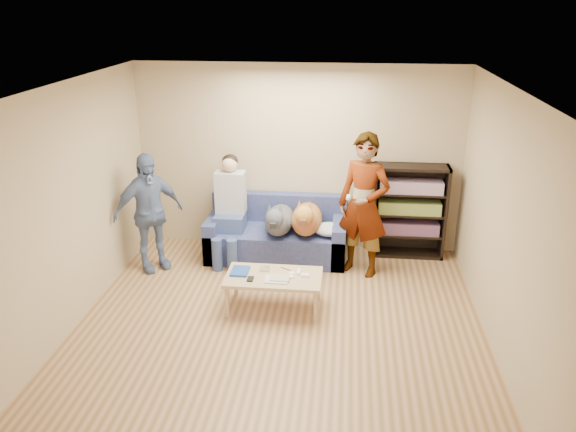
# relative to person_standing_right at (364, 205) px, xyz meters

# --- Properties ---
(ground) EXTENTS (5.00, 5.00, 0.00)m
(ground) POSITION_rel_person_standing_right_xyz_m (-0.91, -1.71, -0.93)
(ground) COLOR brown
(ground) RESTS_ON ground
(ceiling) EXTENTS (5.00, 5.00, 0.00)m
(ceiling) POSITION_rel_person_standing_right_xyz_m (-0.91, -1.71, 1.67)
(ceiling) COLOR white
(ceiling) RESTS_ON ground
(wall_back) EXTENTS (4.50, 0.00, 4.50)m
(wall_back) POSITION_rel_person_standing_right_xyz_m (-0.91, 0.79, 0.37)
(wall_back) COLOR tan
(wall_back) RESTS_ON ground
(wall_front) EXTENTS (4.50, 0.00, 4.50)m
(wall_front) POSITION_rel_person_standing_right_xyz_m (-0.91, -4.21, 0.37)
(wall_front) COLOR tan
(wall_front) RESTS_ON ground
(wall_left) EXTENTS (0.00, 5.00, 5.00)m
(wall_left) POSITION_rel_person_standing_right_xyz_m (-3.16, -1.71, 0.37)
(wall_left) COLOR tan
(wall_left) RESTS_ON ground
(wall_right) EXTENTS (0.00, 5.00, 5.00)m
(wall_right) POSITION_rel_person_standing_right_xyz_m (1.34, -1.71, 0.37)
(wall_right) COLOR tan
(wall_right) RESTS_ON ground
(blanket) EXTENTS (0.44, 0.37, 0.15)m
(blanket) POSITION_rel_person_standing_right_xyz_m (-0.42, 0.19, -0.43)
(blanket) COLOR #B3B3B8
(blanket) RESTS_ON sofa
(person_standing_right) EXTENTS (0.80, 0.69, 1.86)m
(person_standing_right) POSITION_rel_person_standing_right_xyz_m (0.00, 0.00, 0.00)
(person_standing_right) COLOR gray
(person_standing_right) RESTS_ON ground
(person_standing_left) EXTENTS (0.96, 0.90, 1.59)m
(person_standing_left) POSITION_rel_person_standing_right_xyz_m (-2.76, -0.19, -0.14)
(person_standing_left) COLOR #6978A9
(person_standing_left) RESTS_ON ground
(held_controller) EXTENTS (0.05, 0.13, 0.03)m
(held_controller) POSITION_rel_person_standing_right_xyz_m (-0.20, -0.20, 0.17)
(held_controller) COLOR silver
(held_controller) RESTS_ON person_standing_right
(notebook_blue) EXTENTS (0.20, 0.26, 0.03)m
(notebook_blue) POSITION_rel_person_standing_right_xyz_m (-1.42, -1.00, -0.50)
(notebook_blue) COLOR #1B4095
(notebook_blue) RESTS_ON coffee_table
(papers) EXTENTS (0.26, 0.20, 0.02)m
(papers) POSITION_rel_person_standing_right_xyz_m (-0.97, -1.15, -0.50)
(papers) COLOR silver
(papers) RESTS_ON coffee_table
(magazine) EXTENTS (0.22, 0.17, 0.01)m
(magazine) POSITION_rel_person_standing_right_xyz_m (-0.94, -1.13, -0.49)
(magazine) COLOR #B0AD8D
(magazine) RESTS_ON coffee_table
(camera_silver) EXTENTS (0.11, 0.06, 0.05)m
(camera_silver) POSITION_rel_person_standing_right_xyz_m (-1.14, -0.93, -0.49)
(camera_silver) COLOR silver
(camera_silver) RESTS_ON coffee_table
(controller_a) EXTENTS (0.04, 0.13, 0.03)m
(controller_a) POSITION_rel_person_standing_right_xyz_m (-0.74, -0.95, -0.50)
(controller_a) COLOR white
(controller_a) RESTS_ON coffee_table
(controller_b) EXTENTS (0.09, 0.06, 0.03)m
(controller_b) POSITION_rel_person_standing_right_xyz_m (-0.66, -1.03, -0.50)
(controller_b) COLOR white
(controller_b) RESTS_ON coffee_table
(headphone_cup_a) EXTENTS (0.07, 0.07, 0.02)m
(headphone_cup_a) POSITION_rel_person_standing_right_xyz_m (-0.82, -1.07, -0.50)
(headphone_cup_a) COLOR white
(headphone_cup_a) RESTS_ON coffee_table
(headphone_cup_b) EXTENTS (0.07, 0.07, 0.02)m
(headphone_cup_b) POSITION_rel_person_standing_right_xyz_m (-0.82, -0.99, -0.50)
(headphone_cup_b) COLOR white
(headphone_cup_b) RESTS_ON coffee_table
(pen_orange) EXTENTS (0.13, 0.06, 0.01)m
(pen_orange) POSITION_rel_person_standing_right_xyz_m (-1.04, -1.21, -0.51)
(pen_orange) COLOR orange
(pen_orange) RESTS_ON coffee_table
(pen_black) EXTENTS (0.13, 0.08, 0.01)m
(pen_black) POSITION_rel_person_standing_right_xyz_m (-0.90, -0.87, -0.51)
(pen_black) COLOR black
(pen_black) RESTS_ON coffee_table
(wallet) EXTENTS (0.07, 0.12, 0.02)m
(wallet) POSITION_rel_person_standing_right_xyz_m (-1.27, -1.17, -0.50)
(wallet) COLOR black
(wallet) RESTS_ON coffee_table
(sofa) EXTENTS (1.90, 0.85, 0.82)m
(sofa) POSITION_rel_person_standing_right_xyz_m (-1.16, 0.38, -0.65)
(sofa) COLOR #515B93
(sofa) RESTS_ON ground
(person_seated) EXTENTS (0.40, 0.73, 1.47)m
(person_seated) POSITION_rel_person_standing_right_xyz_m (-1.79, 0.26, -0.16)
(person_seated) COLOR #3F578A
(person_seated) RESTS_ON sofa
(dog_gray) EXTENTS (0.39, 1.24, 0.56)m
(dog_gray) POSITION_rel_person_standing_right_xyz_m (-1.11, 0.14, -0.31)
(dog_gray) COLOR #494A53
(dog_gray) RESTS_ON sofa
(dog_tan) EXTENTS (0.41, 1.17, 0.60)m
(dog_tan) POSITION_rel_person_standing_right_xyz_m (-0.74, 0.20, -0.29)
(dog_tan) COLOR #A97833
(dog_tan) RESTS_ON sofa
(coffee_table) EXTENTS (1.10, 0.60, 0.42)m
(coffee_table) POSITION_rel_person_standing_right_xyz_m (-1.02, -1.05, -0.56)
(coffee_table) COLOR tan
(coffee_table) RESTS_ON ground
(bookshelf) EXTENTS (1.00, 0.34, 1.30)m
(bookshelf) POSITION_rel_person_standing_right_xyz_m (0.64, 0.62, -0.25)
(bookshelf) COLOR black
(bookshelf) RESTS_ON ground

